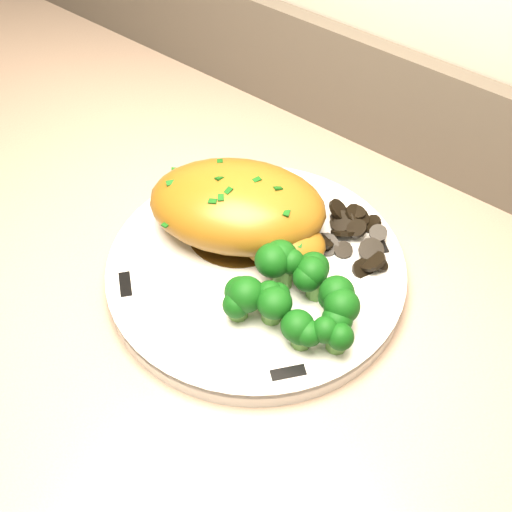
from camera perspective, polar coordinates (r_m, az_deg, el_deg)
The scene contains 9 objects.
plate at distance 0.58m, azimuth -0.00°, elevation -1.24°, with size 0.27×0.27×0.02m, color silver.
rim_accent_0 at distance 0.60m, azimuth 10.90°, elevation 1.19°, with size 0.03×0.01×0.00m, color black.
rim_accent_1 at distance 0.66m, azimuth -2.20°, elevation 6.90°, with size 0.03×0.01×0.00m, color black.
rim_accent_2 at distance 0.57m, azimuth -11.54°, elevation -2.50°, with size 0.03×0.01×0.00m, color black.
rim_accent_3 at distance 0.51m, azimuth 2.87°, elevation -10.34°, with size 0.03×0.01×0.00m, color black.
gravy_pool at distance 0.60m, azimuth -1.61°, elevation 2.34°, with size 0.10×0.10×0.00m, color #332009.
chicken_breast at distance 0.58m, azimuth -1.21°, elevation 4.11°, with size 0.20×0.17×0.06m.
mushroom_pile at distance 0.60m, azimuth 7.67°, elevation 1.63°, with size 0.09×0.07×0.02m.
broccoli_florets at distance 0.52m, azimuth 3.73°, elevation -4.00°, with size 0.11×0.08×0.04m.
Camera 1 is at (-0.36, 1.46, 1.35)m, focal length 45.00 mm.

